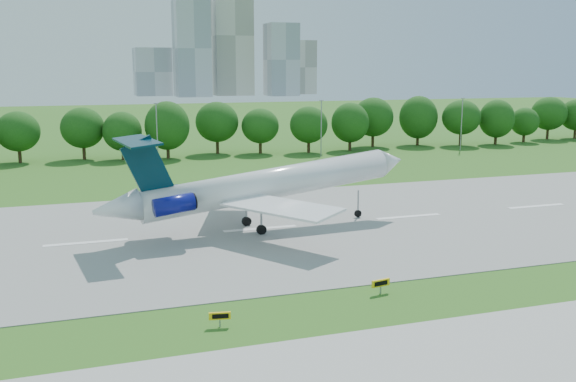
# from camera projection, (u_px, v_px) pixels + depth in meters

# --- Properties ---
(ground) EXTENTS (600.00, 600.00, 0.00)m
(ground) POSITION_uv_depth(u_px,v_px,m) (93.00, 330.00, 47.45)
(ground) COLOR #31651A
(ground) RESTS_ON ground
(runway) EXTENTS (400.00, 45.00, 0.08)m
(runway) POSITION_uv_depth(u_px,v_px,m) (86.00, 243.00, 70.74)
(runway) COLOR gray
(runway) RESTS_ON ground
(tree_line) EXTENTS (288.40, 8.40, 10.40)m
(tree_line) POSITION_uv_depth(u_px,v_px,m) (77.00, 131.00, 132.00)
(tree_line) COLOR #382314
(tree_line) RESTS_ON ground
(light_poles) EXTENTS (175.90, 0.25, 12.19)m
(light_poles) POSITION_uv_depth(u_px,v_px,m) (64.00, 136.00, 121.88)
(light_poles) COLOR gray
(light_poles) RESTS_ON ground
(skyline) EXTENTS (127.00, 52.00, 80.00)m
(skyline) POSITION_uv_depth(u_px,v_px,m) (226.00, 50.00, 436.62)
(skyline) COLOR #B2B2B7
(skyline) RESTS_ON ground
(airliner) EXTENTS (39.88, 28.70, 11.94)m
(airliner) POSITION_uv_depth(u_px,v_px,m) (254.00, 185.00, 75.43)
(airliner) COLOR white
(airliner) RESTS_ON ground
(taxi_sign_centre) EXTENTS (1.65, 0.47, 1.16)m
(taxi_sign_centre) POSITION_uv_depth(u_px,v_px,m) (220.00, 316.00, 47.84)
(taxi_sign_centre) COLOR gray
(taxi_sign_centre) RESTS_ON ground
(taxi_sign_right) EXTENTS (1.79, 0.51, 1.26)m
(taxi_sign_right) POSITION_uv_depth(u_px,v_px,m) (381.00, 283.00, 54.91)
(taxi_sign_right) COLOR gray
(taxi_sign_right) RESTS_ON ground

